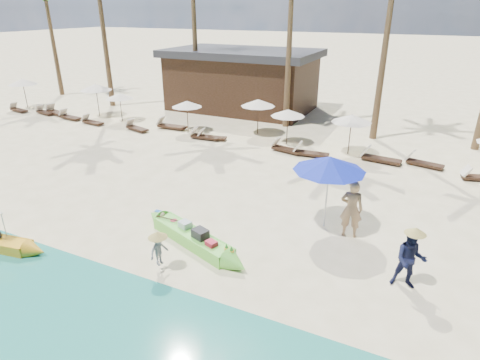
% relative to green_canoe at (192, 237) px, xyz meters
% --- Properties ---
extents(ground, '(240.00, 240.00, 0.00)m').
position_rel_green_canoe_xyz_m(ground, '(1.35, 0.34, -0.23)').
color(ground, '#F7E4B6').
rests_on(ground, ground).
extents(green_canoe, '(5.20, 2.16, 0.69)m').
position_rel_green_canoe_xyz_m(green_canoe, '(0.00, 0.00, 0.00)').
color(green_canoe, '#68D541').
rests_on(green_canoe, ground).
extents(tourist, '(0.78, 0.56, 2.00)m').
position_rel_green_canoe_xyz_m(tourist, '(4.47, 2.70, 0.77)').
color(tourist, tan).
rests_on(tourist, ground).
extents(vendor_green, '(0.92, 0.77, 1.72)m').
position_rel_green_canoe_xyz_m(vendor_green, '(6.44, 0.67, 0.63)').
color(vendor_green, '#141838').
rests_on(vendor_green, ground).
extents(vendor_yellow, '(0.49, 0.69, 0.97)m').
position_rel_green_canoe_xyz_m(vendor_yellow, '(-0.10, -1.60, 0.43)').
color(vendor_yellow, gray).
rests_on(vendor_yellow, ground).
extents(blue_umbrella, '(2.41, 2.41, 2.59)m').
position_rel_green_canoe_xyz_m(blue_umbrella, '(3.57, 2.96, 2.11)').
color(blue_umbrella, '#99999E').
rests_on(blue_umbrella, ground).
extents(resort_parasol_0, '(2.10, 2.10, 2.16)m').
position_rel_green_canoe_xyz_m(resort_parasol_0, '(-21.66, 11.05, 1.72)').
color(resort_parasol_0, '#3A2217').
rests_on(resort_parasol_0, ground).
extents(lounger_0_left, '(1.70, 0.76, 0.56)m').
position_rel_green_canoe_xyz_m(lounger_0_left, '(-21.09, 9.80, -0.04)').
color(lounger_0_left, '#3A2217').
rests_on(lounger_0_left, ground).
extents(lounger_0_right, '(1.73, 0.83, 0.57)m').
position_rel_green_canoe_xyz_m(lounger_0_right, '(-18.69, 10.10, -0.04)').
color(lounger_0_right, '#3A2217').
rests_on(lounger_0_right, ground).
extents(resort_parasol_1, '(2.16, 2.16, 2.23)m').
position_rel_green_canoe_xyz_m(resort_parasol_1, '(-14.80, 11.46, 1.78)').
color(resort_parasol_1, '#3A2217').
rests_on(resort_parasol_1, ground).
extents(lounger_1_left, '(2.03, 1.07, 0.66)m').
position_rel_green_canoe_xyz_m(lounger_1_left, '(-17.88, 10.38, -0.01)').
color(lounger_1_left, '#3A2217').
rests_on(lounger_1_left, ground).
extents(lounger_1_right, '(1.84, 0.74, 0.61)m').
position_rel_green_canoe_xyz_m(lounger_1_right, '(-15.95, 9.84, -0.03)').
color(lounger_1_right, '#3A2217').
rests_on(lounger_1_right, ground).
extents(resort_parasol_2, '(1.82, 1.82, 1.87)m').
position_rel_green_canoe_xyz_m(resort_parasol_2, '(-12.40, 11.06, 1.46)').
color(resort_parasol_2, '#3A2217').
rests_on(resort_parasol_2, ground).
extents(lounger_2_left, '(1.70, 0.70, 0.56)m').
position_rel_green_canoe_xyz_m(lounger_2_left, '(-13.65, 9.55, -0.04)').
color(lounger_2_left, '#3A2217').
rests_on(lounger_2_left, ground).
extents(resort_parasol_3, '(1.84, 1.84, 1.90)m').
position_rel_green_canoe_xyz_m(resort_parasol_3, '(-7.04, 10.86, 1.48)').
color(resort_parasol_3, '#3A2217').
rests_on(resort_parasol_3, ground).
extents(lounger_3_left, '(1.83, 0.98, 0.59)m').
position_rel_green_canoe_xyz_m(lounger_3_left, '(-10.08, 9.63, -0.03)').
color(lounger_3_left, '#3A2217').
rests_on(lounger_3_left, ground).
extents(lounger_3_right, '(1.99, 0.69, 0.67)m').
position_rel_green_canoe_xyz_m(lounger_3_right, '(-8.37, 10.87, -0.01)').
color(lounger_3_right, '#3A2217').
rests_on(lounger_3_right, ground).
extents(resort_parasol_4, '(2.04, 2.04, 2.11)m').
position_rel_green_canoe_xyz_m(resort_parasol_4, '(-2.95, 12.23, 1.67)').
color(resort_parasol_4, '#3A2217').
rests_on(resort_parasol_4, ground).
extents(lounger_4_left, '(1.72, 0.78, 0.56)m').
position_rel_green_canoe_xyz_m(lounger_4_left, '(-4.95, 10.00, -0.04)').
color(lounger_4_left, '#3A2217').
rests_on(lounger_4_left, ground).
extents(lounger_4_right, '(1.85, 0.68, 0.62)m').
position_rel_green_canoe_xyz_m(lounger_4_right, '(-5.36, 9.89, -0.03)').
color(lounger_4_right, '#3A2217').
rests_on(lounger_4_right, ground).
extents(resort_parasol_5, '(1.89, 1.89, 1.95)m').
position_rel_green_canoe_xyz_m(resort_parasol_5, '(-0.73, 11.21, 1.53)').
color(resort_parasol_5, '#3A2217').
rests_on(resort_parasol_5, ground).
extents(lounger_5_left, '(1.86, 0.93, 0.61)m').
position_rel_green_canoe_xyz_m(lounger_5_left, '(-0.32, 9.83, -0.03)').
color(lounger_5_left, '#3A2217').
rests_on(lounger_5_left, ground).
extents(resort_parasol_6, '(2.04, 2.04, 2.10)m').
position_rel_green_canoe_xyz_m(resort_parasol_6, '(2.75, 10.95, 1.66)').
color(resort_parasol_6, '#3A2217').
rests_on(resort_parasol_6, ground).
extents(lounger_6_left, '(1.85, 0.69, 0.61)m').
position_rel_green_canoe_xyz_m(lounger_6_left, '(1.02, 9.73, -0.03)').
color(lounger_6_left, '#3A2217').
rests_on(lounger_6_left, ground).
extents(lounger_6_right, '(2.00, 0.82, 0.66)m').
position_rel_green_canoe_xyz_m(lounger_6_right, '(4.37, 10.41, -0.01)').
color(lounger_6_right, '#3A2217').
rests_on(lounger_6_right, ground).
extents(lounger_7_left, '(1.83, 0.91, 0.59)m').
position_rel_green_canoe_xyz_m(lounger_7_left, '(6.35, 10.71, -0.03)').
color(lounger_7_left, '#3A2217').
rests_on(lounger_7_left, ground).
extents(lounger_7_right, '(1.77, 0.98, 0.57)m').
position_rel_green_canoe_xyz_m(lounger_7_right, '(8.71, 9.91, -0.04)').
color(lounger_7_right, '#3A2217').
rests_on(lounger_7_right, ground).
extents(pavilion_west, '(10.80, 6.60, 4.30)m').
position_rel_green_canoe_xyz_m(pavilion_west, '(-6.65, 17.84, 1.96)').
color(pavilion_west, '#3A2217').
rests_on(pavilion_west, ground).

